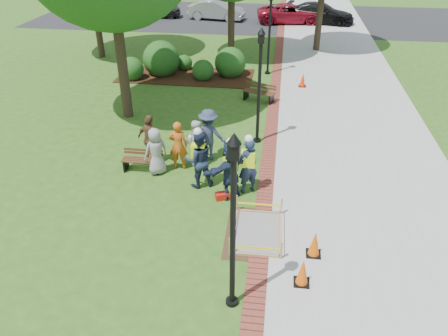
# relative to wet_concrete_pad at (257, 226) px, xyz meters

# --- Properties ---
(ground) EXTENTS (100.00, 100.00, 0.00)m
(ground) POSITION_rel_wet_concrete_pad_xyz_m (-1.63, 0.47, -0.23)
(ground) COLOR #285116
(ground) RESTS_ON ground
(sidewalk) EXTENTS (6.00, 60.00, 0.02)m
(sidewalk) POSITION_rel_wet_concrete_pad_xyz_m (3.37, 10.47, -0.22)
(sidewalk) COLOR #9E9E99
(sidewalk) RESTS_ON ground
(brick_edging) EXTENTS (0.50, 60.00, 0.03)m
(brick_edging) POSITION_rel_wet_concrete_pad_xyz_m (0.12, 10.47, -0.22)
(brick_edging) COLOR maroon
(brick_edging) RESTS_ON ground
(mulch_bed) EXTENTS (7.00, 3.00, 0.05)m
(mulch_bed) POSITION_rel_wet_concrete_pad_xyz_m (-4.63, 12.47, -0.21)
(mulch_bed) COLOR #381E0F
(mulch_bed) RESTS_ON ground
(parking_lot) EXTENTS (36.00, 12.00, 0.01)m
(parking_lot) POSITION_rel_wet_concrete_pad_xyz_m (-1.63, 27.47, -0.23)
(parking_lot) COLOR black
(parking_lot) RESTS_ON ground
(wet_concrete_pad) EXTENTS (1.75, 2.33, 0.55)m
(wet_concrete_pad) POSITION_rel_wet_concrete_pad_xyz_m (0.00, 0.00, 0.00)
(wet_concrete_pad) COLOR #47331E
(wet_concrete_pad) RESTS_ON ground
(bench_near) EXTENTS (1.35, 0.46, 0.73)m
(bench_near) POSITION_rel_wet_concrete_pad_xyz_m (-4.05, 2.80, -0.00)
(bench_near) COLOR #50311B
(bench_near) RESTS_ON ground
(bench_far) EXTENTS (1.55, 0.96, 0.80)m
(bench_far) POSITION_rel_wet_concrete_pad_xyz_m (-0.59, 9.51, 0.02)
(bench_far) COLOR #4D2D1A
(bench_far) RESTS_ON ground
(cone_front) EXTENTS (0.37, 0.37, 0.73)m
(cone_front) POSITION_rel_wet_concrete_pad_xyz_m (1.17, -1.71, 0.12)
(cone_front) COLOR black
(cone_front) RESTS_ON ground
(cone_back) EXTENTS (0.37, 0.37, 0.74)m
(cone_back) POSITION_rel_wet_concrete_pad_xyz_m (1.49, -0.67, 0.12)
(cone_back) COLOR black
(cone_back) RESTS_ON ground
(cone_far) EXTENTS (0.35, 0.35, 0.69)m
(cone_far) POSITION_rel_wet_concrete_pad_xyz_m (1.43, 11.70, 0.10)
(cone_far) COLOR black
(cone_far) RESTS_ON ground
(toolbox) EXTENTS (0.49, 0.38, 0.21)m
(toolbox) POSITION_rel_wet_concrete_pad_xyz_m (-1.16, 1.50, -0.13)
(toolbox) COLOR #B11B0D
(toolbox) RESTS_ON ground
(lamp_near) EXTENTS (0.28, 0.28, 4.26)m
(lamp_near) POSITION_rel_wet_concrete_pad_xyz_m (-0.38, -2.53, 2.25)
(lamp_near) COLOR black
(lamp_near) RESTS_ON ground
(lamp_mid) EXTENTS (0.28, 0.28, 4.26)m
(lamp_mid) POSITION_rel_wet_concrete_pad_xyz_m (-0.38, 5.47, 2.25)
(lamp_mid) COLOR black
(lamp_mid) RESTS_ON ground
(lamp_far) EXTENTS (0.28, 0.28, 4.26)m
(lamp_far) POSITION_rel_wet_concrete_pad_xyz_m (-0.38, 13.47, 2.25)
(lamp_far) COLOR black
(lamp_far) RESTS_ON ground
(shrub_a) EXTENTS (1.25, 1.25, 1.25)m
(shrub_a) POSITION_rel_wet_concrete_pad_xyz_m (-7.29, 11.64, -0.23)
(shrub_a) COLOR #134414
(shrub_a) RESTS_ON ground
(shrub_b) EXTENTS (1.91, 1.91, 1.91)m
(shrub_b) POSITION_rel_wet_concrete_pad_xyz_m (-5.96, 12.64, -0.23)
(shrub_b) COLOR #134414
(shrub_b) RESTS_ON ground
(shrub_c) EXTENTS (1.11, 1.11, 1.11)m
(shrub_c) POSITION_rel_wet_concrete_pad_xyz_m (-3.64, 12.11, -0.23)
(shrub_c) COLOR #134414
(shrub_c) RESTS_ON ground
(shrub_d) EXTENTS (1.62, 1.62, 1.62)m
(shrub_d) POSITION_rel_wet_concrete_pad_xyz_m (-2.33, 12.89, -0.23)
(shrub_d) COLOR #134414
(shrub_d) RESTS_ON ground
(shrub_e) EXTENTS (0.87, 0.87, 0.87)m
(shrub_e) POSITION_rel_wet_concrete_pad_xyz_m (-4.94, 13.57, -0.23)
(shrub_e) COLOR #134414
(shrub_e) RESTS_ON ground
(casual_person_a) EXTENTS (0.61, 0.57, 1.62)m
(casual_person_a) POSITION_rel_wet_concrete_pad_xyz_m (-3.53, 2.74, 0.57)
(casual_person_a) COLOR gray
(casual_person_a) RESTS_ON ground
(casual_person_b) EXTENTS (0.56, 0.37, 1.72)m
(casual_person_b) POSITION_rel_wet_concrete_pad_xyz_m (-2.87, 3.16, 0.62)
(casual_person_b) COLOR #BA5315
(casual_person_b) RESTS_ON ground
(casual_person_c) EXTENTS (0.56, 0.40, 1.65)m
(casual_person_c) POSITION_rel_wet_concrete_pad_xyz_m (-2.35, 3.47, 0.59)
(casual_person_c) COLOR silver
(casual_person_c) RESTS_ON ground
(casual_person_d) EXTENTS (0.66, 0.54, 1.76)m
(casual_person_d) POSITION_rel_wet_concrete_pad_xyz_m (-3.89, 3.40, 0.65)
(casual_person_d) COLOR brown
(casual_person_d) RESTS_ON ground
(casual_person_e) EXTENTS (0.62, 0.42, 1.85)m
(casual_person_e) POSITION_rel_wet_concrete_pad_xyz_m (-1.98, 3.94, 0.69)
(casual_person_e) COLOR #2D344E
(casual_person_e) RESTS_ON ground
(hivis_worker_a) EXTENTS (0.69, 0.69, 2.00)m
(hivis_worker_a) POSITION_rel_wet_concrete_pad_xyz_m (-0.94, 1.69, 0.75)
(hivis_worker_a) COLOR #1B2446
(hivis_worker_a) RESTS_ON ground
(hivis_worker_b) EXTENTS (0.69, 0.63, 1.96)m
(hivis_worker_b) POSITION_rel_wet_concrete_pad_xyz_m (-0.45, 2.04, 0.73)
(hivis_worker_b) COLOR #161C39
(hivis_worker_b) RESTS_ON ground
(hivis_worker_c) EXTENTS (0.71, 0.59, 2.03)m
(hivis_worker_c) POSITION_rel_wet_concrete_pad_xyz_m (-2.00, 2.16, 0.76)
(hivis_worker_c) COLOR #16273A
(hivis_worker_c) RESTS_ON ground
(parked_car_a) EXTENTS (2.66, 4.99, 1.55)m
(parked_car_a) POSITION_rel_wet_concrete_pad_xyz_m (-10.14, 26.37, -0.23)
(parked_car_a) COLOR black
(parked_car_a) RESTS_ON ground
(parked_car_b) EXTENTS (2.84, 5.14, 1.59)m
(parked_car_b) POSITION_rel_wet_concrete_pad_xyz_m (-5.08, 26.23, -0.23)
(parked_car_b) COLOR #97979B
(parked_car_b) RESTS_ON ground
(parked_car_c) EXTENTS (2.66, 4.92, 1.53)m
(parked_car_c) POSITION_rel_wet_concrete_pad_xyz_m (0.72, 25.86, -0.23)
(parked_car_c) COLOR maroon
(parked_car_c) RESTS_ON ground
(parked_car_d) EXTENTS (3.05, 5.27, 1.61)m
(parked_car_d) POSITION_rel_wet_concrete_pad_xyz_m (3.01, 26.11, -0.23)
(parked_car_d) COLOR black
(parked_car_d) RESTS_ON ground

